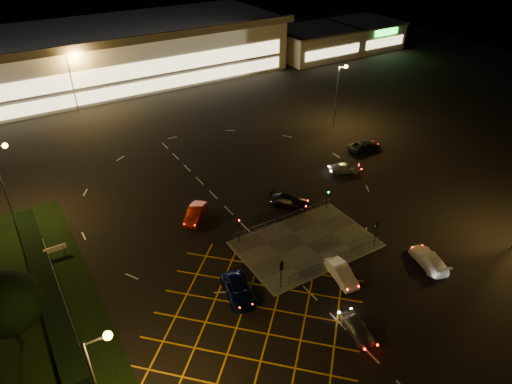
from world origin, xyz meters
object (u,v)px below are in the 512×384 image
car_right_silver (345,168)px  car_approach_white (429,259)px  car_queue_white (342,273)px  car_near_silver (358,328)px  signal_nw (239,225)px  signal_ne (328,193)px  car_far_dkgrey (290,201)px  car_east_grey (365,146)px  signal_se (377,228)px  car_left_blue (239,290)px  car_circ_red (195,214)px  signal_sw (281,269)px

car_right_silver → car_approach_white: size_ratio=0.82×
car_queue_white → car_near_silver: bearing=-108.4°
signal_nw → car_approach_white: signal_nw is taller
signal_nw → car_queue_white: (5.75, -10.02, -1.64)m
signal_ne → car_far_dkgrey: signal_ne is taller
signal_nw → car_right_silver: bearing=16.1°
signal_nw → car_east_grey: bearing=19.1°
signal_se → car_far_dkgrey: size_ratio=0.65×
signal_ne → car_left_blue: bearing=-156.9°
signal_nw → car_east_grey: size_ratio=0.62×
signal_se → car_approach_white: 5.91m
car_far_dkgrey → car_circ_red: 11.38m
signal_ne → car_right_silver: (7.83, 5.73, -1.67)m
car_near_silver → car_right_silver: 27.70m
car_left_blue → car_approach_white: 19.54m
signal_se → car_queue_white: (-6.25, -2.04, -1.64)m
signal_sw → car_left_blue: size_ratio=0.62×
car_far_dkgrey → signal_ne: bearing=-85.8°
car_queue_white → car_right_silver: size_ratio=1.08×
car_far_dkgrey → car_approach_white: car_approach_white is taller
signal_se → car_queue_white: signal_se is taller
signal_sw → signal_se: size_ratio=1.00×
car_near_silver → car_left_blue: (-6.39, 9.11, 0.05)m
car_far_dkgrey → car_east_grey: bearing=-23.9°
signal_sw → signal_ne: bearing=-146.4°
signal_nw → car_right_silver: signal_nw is taller
signal_ne → car_left_blue: signal_ne is taller
signal_se → signal_nw: same height
car_right_silver → car_east_grey: bearing=-36.4°
car_far_dkgrey → car_circ_red: car_circ_red is taller
car_circ_red → signal_se: bearing=-3.0°
car_near_silver → car_right_silver: size_ratio=0.95×
car_queue_white → car_far_dkgrey: size_ratio=0.90×
car_circ_red → car_left_blue: bearing=-55.0°
car_far_dkgrey → car_right_silver: 11.42m
car_near_silver → car_left_blue: 11.13m
car_near_silver → car_far_dkgrey: 19.89m
car_queue_white → car_right_silver: 21.13m
car_approach_white → signal_nw: bearing=-25.8°
car_near_silver → car_queue_white: 6.70m
signal_ne → car_approach_white: (2.61, -13.03, -1.64)m
car_right_silver → car_circ_red: bearing=114.3°
car_queue_white → car_circ_red: (-7.82, 16.53, 0.02)m
signal_sw → car_approach_white: (14.61, -5.04, -1.64)m
signal_nw → signal_ne: (12.00, 0.00, 0.00)m
signal_sw → car_east_grey: signal_sw is taller
car_east_grey → signal_nw: bearing=110.4°
car_near_silver → car_approach_white: bearing=24.5°
signal_se → car_near_silver: 12.47m
car_right_silver → car_circ_red: size_ratio=0.91×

